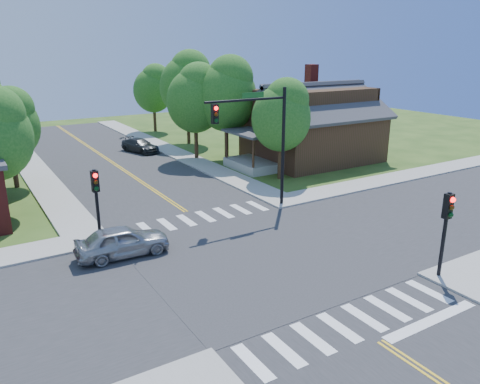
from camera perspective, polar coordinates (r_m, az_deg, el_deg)
ground at (r=21.87m, az=1.93°, el=-8.17°), size 100.00×100.00×0.00m
road_ns at (r=21.86m, az=1.93°, el=-8.12°), size 10.00×90.00×0.04m
road_ew at (r=21.85m, az=1.93°, el=-8.11°), size 90.00×10.00×0.04m
intersection_patch at (r=21.87m, az=1.93°, el=-8.17°), size 10.20×10.20×0.06m
sidewalk_ne at (r=42.94m, az=7.97°, el=4.53°), size 40.00×40.00×0.14m
crosswalk_north at (r=26.83m, az=-5.39°, el=-3.20°), size 8.85×2.00×0.01m
crosswalk_south at (r=17.66m, az=13.48°, el=-15.19°), size 8.85×2.00×0.01m
centerline at (r=21.85m, az=1.93°, el=-8.06°), size 0.30×90.00×0.01m
stop_bar at (r=18.62m, az=22.27°, el=-14.41°), size 4.60×0.45×0.09m
signal_mast_ne at (r=26.96m, az=2.45°, el=7.55°), size 5.30×0.42×7.20m
signal_pole_se at (r=20.88m, az=23.89°, el=-3.06°), size 0.34×0.42×3.80m
signal_pole_nw at (r=23.63m, az=-17.13°, el=-0.06°), size 0.34×0.42×3.80m
house_ne at (r=40.70m, az=8.80°, el=8.47°), size 13.05×8.80×7.11m
tree_e_a at (r=34.09m, az=5.22°, el=9.51°), size 4.35×4.13×7.39m
tree_e_b at (r=39.85m, az=-1.56°, el=12.09°), size 5.22×4.96×8.88m
tree_e_c at (r=47.44m, az=-6.36°, el=13.11°), size 5.44×5.17×9.25m
tree_e_d at (r=55.37m, az=-10.45°, el=12.45°), size 4.52×4.30×7.69m
tree_house at (r=40.35m, az=-5.37°, el=11.52°), size 4.87×4.62×8.27m
tree_bldg at (r=35.38m, az=-26.33°, el=7.65°), size 4.11×3.90×6.98m
car_silver at (r=22.50m, az=-14.14°, el=-5.91°), size 2.11×4.45×1.46m
car_dgrey at (r=44.65m, az=-12.09°, el=5.52°), size 4.23×5.25×1.23m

